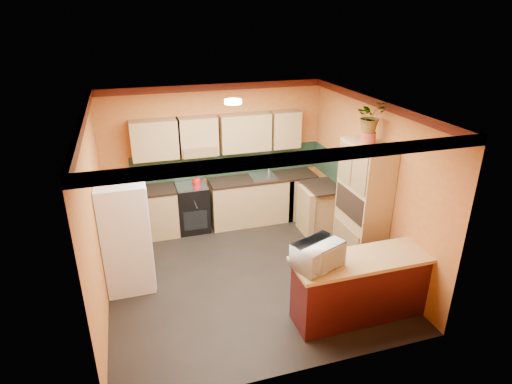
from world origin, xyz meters
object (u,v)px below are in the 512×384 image
(microwave, at_px, (318,255))
(breakfast_bar, at_px, (360,289))
(pantry, at_px, (362,208))
(stove, at_px, (193,207))
(fridge, at_px, (126,236))
(base_cabinets_back, at_px, (225,204))

(microwave, bearing_deg, breakfast_bar, -22.17)
(pantry, height_order, breakfast_bar, pantry)
(stove, height_order, breakfast_bar, stove)
(fridge, xyz_separation_m, microwave, (2.30, -1.67, 0.25))
(base_cabinets_back, distance_m, breakfast_bar, 3.40)
(fridge, height_order, pantry, pantry)
(base_cabinets_back, bearing_deg, breakfast_bar, -70.72)
(pantry, bearing_deg, fridge, 171.84)
(base_cabinets_back, height_order, pantry, pantry)
(breakfast_bar, bearing_deg, stove, 118.57)
(breakfast_bar, bearing_deg, pantry, 61.03)
(stove, xyz_separation_m, breakfast_bar, (1.75, -3.21, -0.02))
(stove, relative_size, microwave, 1.50)
(base_cabinets_back, bearing_deg, stove, -180.00)
(pantry, relative_size, microwave, 3.47)
(base_cabinets_back, relative_size, pantry, 1.74)
(microwave, bearing_deg, pantry, 19.42)
(stove, bearing_deg, pantry, -40.75)
(base_cabinets_back, xyz_separation_m, breakfast_bar, (1.12, -3.21, 0.00))
(fridge, height_order, breakfast_bar, fridge)
(base_cabinets_back, xyz_separation_m, stove, (-0.62, -0.00, 0.02))
(microwave, bearing_deg, fridge, 121.85)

